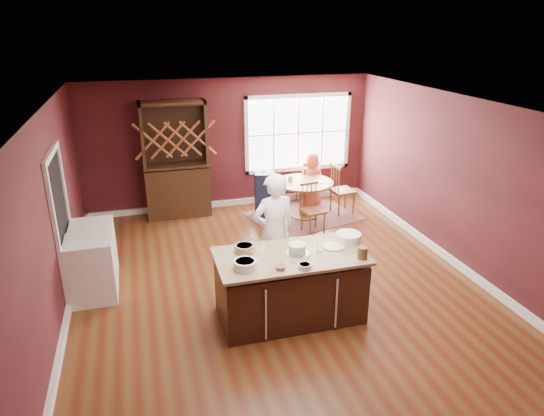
{
  "coord_description": "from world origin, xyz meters",
  "views": [
    {
      "loc": [
        -1.83,
        -6.27,
        3.74
      ],
      "look_at": [
        0.06,
        0.44,
        1.05
      ],
      "focal_mm": 32.0,
      "sensor_mm": 36.0,
      "label": 1
    }
  ],
  "objects_px": {
    "chair_south": "(313,209)",
    "chair_north": "(306,182)",
    "kitchen_island": "(290,287)",
    "toddler": "(264,177)",
    "dining_table": "(304,192)",
    "layer_cake": "(297,249)",
    "washer": "(92,269)",
    "baker": "(274,233)",
    "chair_east": "(343,188)",
    "high_chair": "(265,193)",
    "dryer": "(94,251)",
    "seated_woman": "(311,180)",
    "hutch": "(176,160)"
  },
  "relations": [
    {
      "from": "dryer",
      "to": "high_chair",
      "type": "bearing_deg",
      "value": 28.88
    },
    {
      "from": "kitchen_island",
      "to": "dryer",
      "type": "distance_m",
      "value": 3.16
    },
    {
      "from": "dining_table",
      "to": "toddler",
      "type": "xyz_separation_m",
      "value": [
        -0.75,
        0.35,
        0.28
      ]
    },
    {
      "from": "layer_cake",
      "to": "high_chair",
      "type": "xyz_separation_m",
      "value": [
        0.51,
        3.57,
        -0.5
      ]
    },
    {
      "from": "chair_south",
      "to": "chair_north",
      "type": "distance_m",
      "value": 1.58
    },
    {
      "from": "chair_north",
      "to": "baker",
      "type": "bearing_deg",
      "value": 54.01
    },
    {
      "from": "baker",
      "to": "toddler",
      "type": "xyz_separation_m",
      "value": [
        0.62,
        2.89,
        -0.08
      ]
    },
    {
      "from": "chair_east",
      "to": "high_chair",
      "type": "bearing_deg",
      "value": 73.9
    },
    {
      "from": "chair_east",
      "to": "chair_south",
      "type": "xyz_separation_m",
      "value": [
        -0.93,
        -0.78,
        -0.06
      ]
    },
    {
      "from": "seated_woman",
      "to": "washer",
      "type": "bearing_deg",
      "value": 24.22
    },
    {
      "from": "layer_cake",
      "to": "toddler",
      "type": "bearing_deg",
      "value": 81.92
    },
    {
      "from": "layer_cake",
      "to": "chair_east",
      "type": "xyz_separation_m",
      "value": [
        2.1,
        3.29,
        -0.45
      ]
    },
    {
      "from": "chair_north",
      "to": "toddler",
      "type": "bearing_deg",
      "value": 10.86
    },
    {
      "from": "dining_table",
      "to": "high_chair",
      "type": "distance_m",
      "value": 0.8
    },
    {
      "from": "layer_cake",
      "to": "baker",
      "type": "bearing_deg",
      "value": 97.25
    },
    {
      "from": "seated_woman",
      "to": "baker",
      "type": "bearing_deg",
      "value": 53.18
    },
    {
      "from": "dining_table",
      "to": "high_chair",
      "type": "relative_size",
      "value": 1.19
    },
    {
      "from": "chair_east",
      "to": "toddler",
      "type": "relative_size",
      "value": 4.13
    },
    {
      "from": "chair_east",
      "to": "chair_north",
      "type": "relative_size",
      "value": 1.1
    },
    {
      "from": "high_chair",
      "to": "dryer",
      "type": "bearing_deg",
      "value": -140.97
    },
    {
      "from": "dining_table",
      "to": "dryer",
      "type": "relative_size",
      "value": 1.28
    },
    {
      "from": "high_chair",
      "to": "dryer",
      "type": "distance_m",
      "value": 3.63
    },
    {
      "from": "chair_north",
      "to": "washer",
      "type": "distance_m",
      "value": 5.12
    },
    {
      "from": "kitchen_island",
      "to": "chair_east",
      "type": "relative_size",
      "value": 1.81
    },
    {
      "from": "toddler",
      "to": "washer",
      "type": "distance_m",
      "value": 4.05
    },
    {
      "from": "baker",
      "to": "dining_table",
      "type": "bearing_deg",
      "value": -127.24
    },
    {
      "from": "baker",
      "to": "layer_cake",
      "type": "distance_m",
      "value": 0.78
    },
    {
      "from": "high_chair",
      "to": "baker",
      "type": "bearing_deg",
      "value": -92.18
    },
    {
      "from": "chair_south",
      "to": "chair_east",
      "type": "bearing_deg",
      "value": 29.33
    },
    {
      "from": "chair_north",
      "to": "seated_woman",
      "type": "relative_size",
      "value": 0.82
    },
    {
      "from": "layer_cake",
      "to": "washer",
      "type": "height_order",
      "value": "layer_cake"
    },
    {
      "from": "dining_table",
      "to": "layer_cake",
      "type": "height_order",
      "value": "layer_cake"
    },
    {
      "from": "chair_south",
      "to": "kitchen_island",
      "type": "bearing_deg",
      "value": -127.12
    },
    {
      "from": "chair_north",
      "to": "high_chair",
      "type": "xyz_separation_m",
      "value": [
        -1.06,
        -0.47,
        -0.0
      ]
    },
    {
      "from": "layer_cake",
      "to": "chair_north",
      "type": "height_order",
      "value": "layer_cake"
    },
    {
      "from": "chair_north",
      "to": "hutch",
      "type": "distance_m",
      "value": 2.83
    },
    {
      "from": "baker",
      "to": "washer",
      "type": "xyz_separation_m",
      "value": [
        -2.57,
        0.41,
        -0.43
      ]
    },
    {
      "from": "layer_cake",
      "to": "high_chair",
      "type": "height_order",
      "value": "layer_cake"
    },
    {
      "from": "chair_east",
      "to": "high_chair",
      "type": "distance_m",
      "value": 1.61
    },
    {
      "from": "layer_cake",
      "to": "washer",
      "type": "xyz_separation_m",
      "value": [
        -2.67,
        1.18,
        -0.52
      ]
    },
    {
      "from": "chair_north",
      "to": "dryer",
      "type": "xyz_separation_m",
      "value": [
        -4.24,
        -2.22,
        -0.04
      ]
    },
    {
      "from": "chair_east",
      "to": "dryer",
      "type": "distance_m",
      "value": 4.99
    },
    {
      "from": "seated_woman",
      "to": "hutch",
      "type": "distance_m",
      "value": 2.85
    },
    {
      "from": "kitchen_island",
      "to": "hutch",
      "type": "height_order",
      "value": "hutch"
    },
    {
      "from": "dryer",
      "to": "baker",
      "type": "bearing_deg",
      "value": -22.17
    },
    {
      "from": "toddler",
      "to": "chair_south",
      "type": "bearing_deg",
      "value": -60.29
    },
    {
      "from": "dining_table",
      "to": "high_chair",
      "type": "bearing_deg",
      "value": 160.97
    },
    {
      "from": "chair_south",
      "to": "toddler",
      "type": "distance_m",
      "value": 1.36
    },
    {
      "from": "chair_east",
      "to": "chair_south",
      "type": "relative_size",
      "value": 1.12
    },
    {
      "from": "dining_table",
      "to": "baker",
      "type": "bearing_deg",
      "value": -118.31
    }
  ]
}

